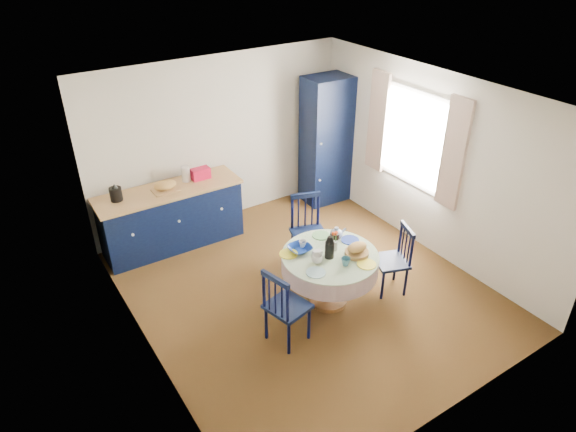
# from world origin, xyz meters

# --- Properties ---
(floor) EXTENTS (4.50, 4.50, 0.00)m
(floor) POSITION_xyz_m (0.00, 0.00, 0.00)
(floor) COLOR black
(floor) RESTS_ON ground
(ceiling) EXTENTS (4.50, 4.50, 0.00)m
(ceiling) POSITION_xyz_m (0.00, 0.00, 2.50)
(ceiling) COLOR white
(ceiling) RESTS_ON wall_back
(wall_back) EXTENTS (4.00, 0.02, 2.50)m
(wall_back) POSITION_xyz_m (0.00, 2.25, 1.25)
(wall_back) COLOR silver
(wall_back) RESTS_ON floor
(wall_left) EXTENTS (0.02, 4.50, 2.50)m
(wall_left) POSITION_xyz_m (-2.00, 0.00, 1.25)
(wall_left) COLOR silver
(wall_left) RESTS_ON floor
(wall_right) EXTENTS (0.02, 4.50, 2.50)m
(wall_right) POSITION_xyz_m (2.00, 0.00, 1.25)
(wall_right) COLOR silver
(wall_right) RESTS_ON floor
(window) EXTENTS (0.10, 1.74, 1.45)m
(window) POSITION_xyz_m (1.95, 0.30, 1.52)
(window) COLOR white
(window) RESTS_ON wall_right
(kitchen_counter) EXTENTS (2.00, 0.65, 1.13)m
(kitchen_counter) POSITION_xyz_m (-0.98, 1.90, 0.46)
(kitchen_counter) COLOR black
(kitchen_counter) RESTS_ON floor
(pantry_cabinet) EXTENTS (0.74, 0.54, 2.05)m
(pantry_cabinet) POSITION_xyz_m (1.66, 1.85, 1.02)
(pantry_cabinet) COLOR black
(pantry_cabinet) RESTS_ON floor
(dining_table) EXTENTS (1.14, 1.14, 0.97)m
(dining_table) POSITION_xyz_m (0.11, -0.33, 0.57)
(dining_table) COLOR brown
(dining_table) RESTS_ON floor
(chair_left) EXTENTS (0.49, 0.51, 0.95)m
(chair_left) POSITION_xyz_m (-0.71, -0.60, 0.48)
(chair_left) COLOR black
(chair_left) RESTS_ON floor
(chair_far) EXTENTS (0.55, 0.54, 0.99)m
(chair_far) POSITION_xyz_m (0.36, 0.48, 0.50)
(chair_far) COLOR black
(chair_far) RESTS_ON floor
(chair_right) EXTENTS (0.49, 0.50, 0.89)m
(chair_right) POSITION_xyz_m (0.92, -0.57, 0.45)
(chair_right) COLOR black
(chair_right) RESTS_ON floor
(mug_a) EXTENTS (0.13, 0.13, 0.10)m
(mug_a) POSITION_xyz_m (-0.12, -0.37, 0.74)
(mug_a) COLOR silver
(mug_a) RESTS_ON dining_table
(mug_b) EXTENTS (0.11, 0.11, 0.10)m
(mug_b) POSITION_xyz_m (0.12, -0.59, 0.74)
(mug_b) COLOR #396F7F
(mug_b) RESTS_ON dining_table
(mug_c) EXTENTS (0.12, 0.12, 0.10)m
(mug_c) POSITION_xyz_m (0.34, -0.11, 0.74)
(mug_c) COLOR black
(mug_c) RESTS_ON dining_table
(mug_d) EXTENTS (0.09, 0.09, 0.09)m
(mug_d) POSITION_xyz_m (-0.07, -0.02, 0.73)
(mug_d) COLOR silver
(mug_d) RESTS_ON dining_table
(cobalt_bowl) EXTENTS (0.27, 0.27, 0.07)m
(cobalt_bowl) POSITION_xyz_m (-0.15, -0.07, 0.72)
(cobalt_bowl) COLOR navy
(cobalt_bowl) RESTS_ON dining_table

